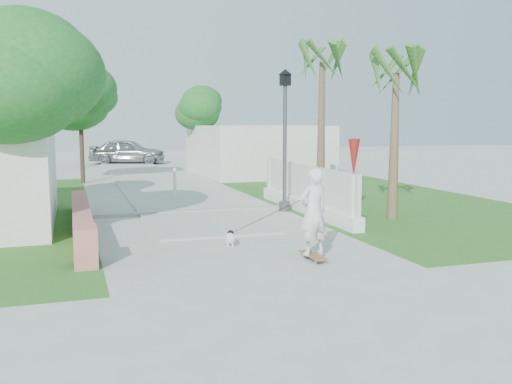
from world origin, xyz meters
name	(u,v)px	position (x,y,z in m)	size (l,w,h in m)	color
ground	(249,256)	(0.00, 0.00, 0.00)	(90.00, 90.00, 0.00)	#B7B7B2
path_strip	(139,173)	(0.00, 20.00, 0.03)	(3.20, 36.00, 0.06)	#B7B7B2
curb	(191,211)	(0.00, 6.00, 0.05)	(6.50, 0.25, 0.10)	#999993
grass_right	(361,196)	(7.00, 8.00, 0.01)	(8.00, 20.00, 0.01)	#2B6B22
pink_wall	(82,222)	(-3.30, 3.55, 0.31)	(0.45, 8.20, 0.80)	#BC6860
lattice_fence	(305,195)	(3.40, 5.00, 0.54)	(0.35, 7.00, 1.50)	white
building_right	(255,150)	(6.00, 18.00, 1.30)	(6.00, 8.00, 2.60)	silver
street_lamp	(285,134)	(2.90, 5.50, 2.43)	(0.44, 0.44, 4.44)	#59595E
bollard	(175,181)	(0.20, 10.00, 0.58)	(0.14, 0.14, 1.09)	white
patio_umbrella	(354,159)	(4.80, 4.50, 1.69)	(0.36, 0.36, 2.30)	#59595E
tree_left_near	(23,78)	(-4.48, 2.98, 3.82)	(3.60, 3.60, 5.28)	#4C3826
tree_left_mid	(2,100)	(-5.48, 8.48, 3.50)	(3.20, 3.20, 4.85)	#4C3826
tree_path_left	(80,99)	(-2.98, 15.98, 3.82)	(3.40, 3.40, 5.23)	#4C3826
tree_path_right	(197,109)	(3.22, 19.98, 3.49)	(3.00, 3.00, 4.79)	#4C3826
tree_path_far	(81,105)	(-2.78, 25.98, 3.82)	(3.20, 3.20, 5.17)	#4C3826
palm_far	(322,72)	(4.60, 6.50, 4.48)	(1.80, 1.80, 5.30)	brown
palm_near	(396,82)	(5.40, 3.20, 3.95)	(1.80, 1.80, 4.70)	brown
skateboarder	(272,217)	(0.55, 0.11, 0.80)	(1.62, 2.47, 1.90)	#94623B
dog	(230,238)	(-0.09, 1.13, 0.19)	(0.33, 0.50, 0.35)	white
parked_car	(128,151)	(0.12, 27.49, 0.84)	(1.98, 4.92, 1.68)	#A7A8AF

